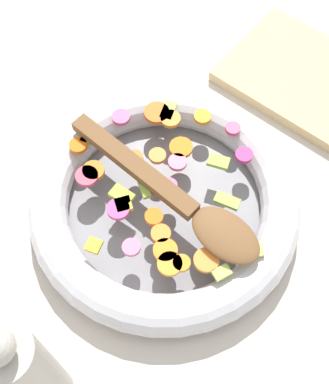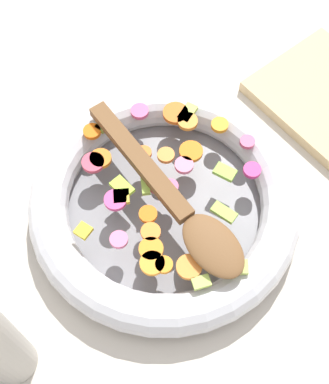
% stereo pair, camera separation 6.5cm
% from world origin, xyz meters
% --- Properties ---
extents(ground_plane, '(4.00, 4.00, 0.00)m').
position_xyz_m(ground_plane, '(0.00, 0.00, 0.00)').
color(ground_plane, beige).
extents(skillet, '(0.34, 0.34, 0.05)m').
position_xyz_m(skillet, '(0.00, 0.00, 0.02)').
color(skillet, slate).
rests_on(skillet, ground_plane).
extents(chopped_vegetables, '(0.28, 0.26, 0.01)m').
position_xyz_m(chopped_vegetables, '(0.01, -0.01, 0.05)').
color(chopped_vegetables, orange).
rests_on(chopped_vegetables, skillet).
extents(wooden_spoon, '(0.29, 0.06, 0.01)m').
position_xyz_m(wooden_spoon, '(-0.03, 0.00, 0.06)').
color(wooden_spoon, brown).
rests_on(wooden_spoon, chopped_vegetables).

